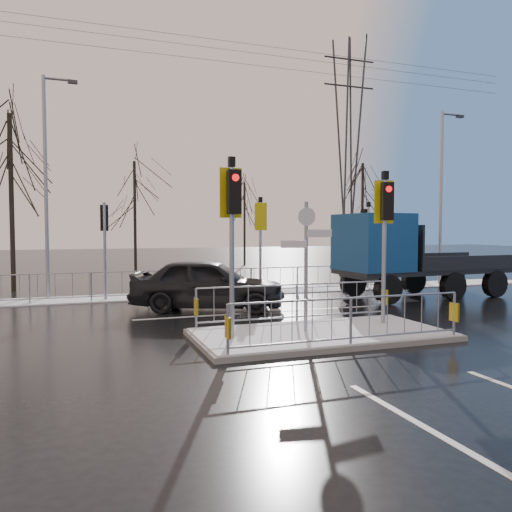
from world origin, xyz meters
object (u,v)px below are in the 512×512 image
object	(u,v)px
street_lamp_left	(48,177)
car_far_lane	(208,284)
street_lamp_right	(442,190)
traffic_island	(320,321)
flatbed_truck	(394,254)

from	to	relation	value
street_lamp_left	car_far_lane	bearing A→B (deg)	-43.08
car_far_lane	street_lamp_right	xyz separation A→B (m)	(12.09, 3.60, 3.56)
car_far_lane	street_lamp_right	size ratio (longest dim) A/B	0.61
car_far_lane	traffic_island	bearing A→B (deg)	-140.28
traffic_island	car_far_lane	distance (m)	5.14
street_lamp_left	traffic_island	bearing A→B (deg)	-55.93
traffic_island	street_lamp_left	distance (m)	12.17
street_lamp_right	street_lamp_left	world-z (taller)	street_lamp_left
traffic_island	street_lamp_left	xyz separation A→B (m)	(-6.42, 9.49, 4.10)
street_lamp_right	street_lamp_left	bearing A→B (deg)	176.63
street_lamp_right	flatbed_truck	bearing A→B (deg)	-145.56
traffic_island	street_lamp_left	world-z (taller)	street_lamp_left
traffic_island	street_lamp_right	xyz separation A→B (m)	(10.58, 8.49, 4.00)
car_far_lane	flatbed_truck	world-z (taller)	flatbed_truck
car_far_lane	flatbed_truck	bearing A→B (deg)	-65.84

